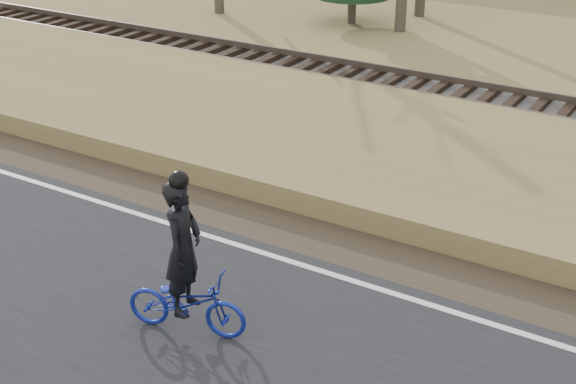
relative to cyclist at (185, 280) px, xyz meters
The scene contains 8 objects.
ground 2.36m from the cyclist, 73.81° to the left, with size 120.00×120.00×0.00m, color olive.
road 1.10m from the cyclist, 32.75° to the right, with size 120.00×6.00×0.06m, color black.
edge_line 2.51m from the cyclist, 75.15° to the left, with size 120.00×0.12×0.01m, color silver.
shoulder 3.47m from the cyclist, 79.52° to the left, with size 120.00×1.60×0.04m, color #473A2B.
embankment 6.37m from the cyclist, 84.46° to the left, with size 120.00×5.00×0.44m, color olive.
ballast 10.14m from the cyclist, 86.54° to the left, with size 120.00×3.00×0.45m, color slate.
railroad 10.13m from the cyclist, 86.54° to the left, with size 120.00×2.40×0.29m.
cyclist is the anchor object (origin of this frame).
Camera 1 is at (5.31, -9.14, 6.47)m, focal length 50.00 mm.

